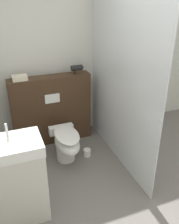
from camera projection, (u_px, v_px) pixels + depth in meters
ground_plane at (122, 215)px, 2.76m from camera, size 12.00×12.00×0.00m
wall_back at (67, 60)px, 3.88m from camera, size 8.00×0.06×2.50m
partition_panel at (52, 110)px, 3.89m from camera, size 1.22×0.23×1.10m
shower_glass at (120, 87)px, 3.27m from camera, size 0.04×1.90×2.19m
toilet at (66, 143)px, 3.50m from camera, size 0.36×0.65×0.49m
sink_vanity at (15, 181)px, 2.57m from camera, size 0.61×0.42×1.09m
hair_drier at (77, 68)px, 3.72m from camera, size 0.20×0.09×0.13m
folded_towel at (20, 78)px, 3.49m from camera, size 0.21×0.16×0.07m
spare_toilet_roll at (87, 153)px, 3.71m from camera, size 0.11×0.11×0.11m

